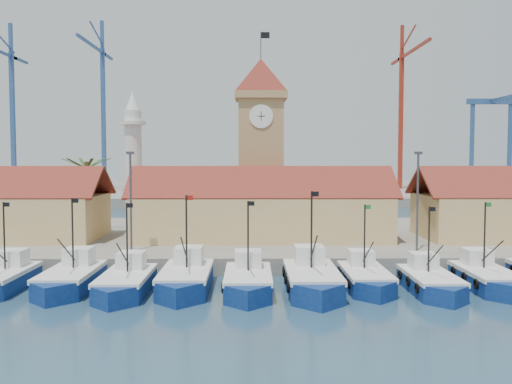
{
  "coord_description": "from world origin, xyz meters",
  "views": [
    {
      "loc": [
        -1.18,
        -39.4,
        10.04
      ],
      "look_at": [
        -0.62,
        18.0,
        6.5
      ],
      "focal_mm": 40.0,
      "sensor_mm": 36.0,
      "label": 1
    }
  ],
  "objects": [
    {
      "name": "ground",
      "position": [
        0.0,
        0.0,
        0.0
      ],
      "size": [
        400.0,
        400.0,
        0.0
      ],
      "primitive_type": "plane",
      "color": "navy",
      "rests_on": "ground"
    },
    {
      "name": "quay",
      "position": [
        0.0,
        24.0,
        0.75
      ],
      "size": [
        140.0,
        32.0,
        1.5
      ],
      "primitive_type": "cube",
      "color": "gray",
      "rests_on": "ground"
    },
    {
      "name": "terminal",
      "position": [
        0.0,
        110.0,
        1.0
      ],
      "size": [
        240.0,
        80.0,
        2.0
      ],
      "primitive_type": "cube",
      "color": "gray",
      "rests_on": "ground"
    },
    {
      "name": "boat_0",
      "position": [
        -19.97,
        3.04,
        0.72
      ],
      "size": [
        3.37,
        9.24,
        6.99
      ],
      "color": "navy",
      "rests_on": "ground"
    },
    {
      "name": "boat_1",
      "position": [
        -14.77,
        3.03,
        0.76
      ],
      "size": [
        3.53,
        9.67,
        7.31
      ],
      "color": "navy",
      "rests_on": "ground"
    },
    {
      "name": "boat_2",
      "position": [
        -10.36,
        1.83,
        0.73
      ],
      "size": [
        3.39,
        9.28,
        7.02
      ],
      "color": "navy",
      "rests_on": "ground"
    },
    {
      "name": "boat_3",
      "position": [
        -6.06,
        2.8,
        0.78
      ],
      "size": [
        3.64,
        9.98,
        7.55
      ],
      "color": "navy",
      "rests_on": "ground"
    },
    {
      "name": "boat_4",
      "position": [
        -1.36,
        2.09,
        0.74
      ],
      "size": [
        3.45,
        9.44,
        7.15
      ],
      "color": "navy",
      "rests_on": "ground"
    },
    {
      "name": "boat_5",
      "position": [
        3.41,
        2.17,
        0.82
      ],
      "size": [
        3.81,
        10.45,
        7.9
      ],
      "color": "navy",
      "rests_on": "ground"
    },
    {
      "name": "boat_6",
      "position": [
        7.63,
        3.34,
        0.7
      ],
      "size": [
        3.25,
        8.9,
        6.74
      ],
      "color": "navy",
      "rests_on": "ground"
    },
    {
      "name": "boat_7",
      "position": [
        12.18,
        1.96,
        0.69
      ],
      "size": [
        3.23,
        8.84,
        6.69
      ],
      "color": "navy",
      "rests_on": "ground"
    },
    {
      "name": "boat_8",
      "position": [
        16.87,
        3.15,
        0.72
      ],
      "size": [
        3.35,
        9.18,
        6.94
      ],
      "color": "navy",
      "rests_on": "ground"
    },
    {
      "name": "hall_center",
      "position": [
        0.0,
        20.0,
        3.99
      ],
      "size": [
        27.04,
        10.13,
        7.61
      ],
      "color": "#D8B476",
      "rests_on": "quay"
    },
    {
      "name": "clock_tower",
      "position": [
        0.0,
        26.0,
        11.96
      ],
      "size": [
        5.8,
        5.8,
        22.7
      ],
      "color": "#A97E57",
      "rests_on": "quay"
    },
    {
      "name": "minaret",
      "position": [
        -15.0,
        28.0,
        9.73
      ],
      "size": [
        3.0,
        3.0,
        16.3
      ],
      "color": "silver",
      "rests_on": "quay"
    },
    {
      "name": "palm_tree",
      "position": [
        -20.0,
        26.0,
        6.25
      ],
      "size": [
        5.6,
        5.03,
        8.39
      ],
      "color": "brown",
      "rests_on": "quay"
    },
    {
      "name": "lamp_posts",
      "position": [
        0.5,
        12.0,
        6.48
      ],
      "size": [
        80.7,
        0.25,
        9.03
      ],
      "color": "#3F3F44",
      "rests_on": "quay"
    },
    {
      "name": "crane_blue_far",
      "position": [
        -59.67,
        99.87,
        24.84
      ],
      "size": [
        1.0,
        37.01,
        40.56
      ],
      "color": "#2C4E87",
      "rests_on": "terminal"
    },
    {
      "name": "crane_blue_near",
      "position": [
        -38.95,
        106.8,
        25.54
      ],
      "size": [
        1.0,
        31.33,
        42.62
      ],
      "color": "#2C4E87",
      "rests_on": "terminal"
    },
    {
      "name": "crane_red_right",
      "position": [
        36.85,
        103.54,
        24.74
      ],
      "size": [
        1.0,
        32.82,
        40.94
      ],
      "color": "maroon",
      "rests_on": "terminal"
    },
    {
      "name": "gantry",
      "position": [
        62.0,
        106.65,
        20.04
      ],
      "size": [
        13.0,
        22.0,
        23.2
      ],
      "color": "#2C4E87",
      "rests_on": "terminal"
    }
  ]
}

